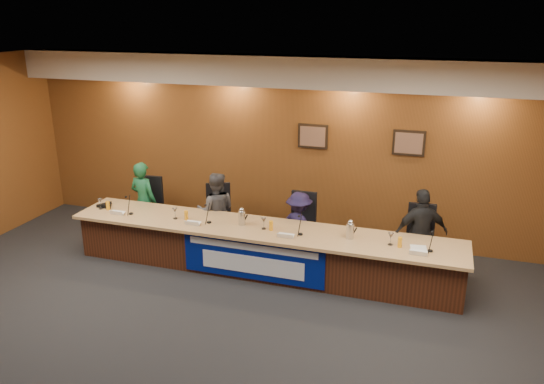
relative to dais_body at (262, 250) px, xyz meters
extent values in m
plane|color=black|center=(0.00, -2.40, -0.35)|extent=(10.00, 10.00, 0.00)
cube|color=silver|center=(0.00, -2.40, 2.85)|extent=(10.00, 8.00, 0.04)
cube|color=brown|center=(0.00, 1.60, 1.25)|extent=(10.00, 0.04, 3.20)
cube|color=beige|center=(0.00, 1.35, 2.60)|extent=(10.00, 0.50, 0.50)
cube|color=#3E1D0F|center=(0.00, 0.00, 0.00)|extent=(6.00, 0.80, 0.70)
cube|color=tan|center=(0.00, -0.05, 0.38)|extent=(6.10, 0.95, 0.05)
cube|color=navy|center=(0.00, -0.41, 0.03)|extent=(2.20, 0.02, 0.65)
cube|color=silver|center=(0.00, -0.43, 0.23)|extent=(2.00, 0.01, 0.10)
cube|color=silver|center=(0.00, -0.43, -0.05)|extent=(1.60, 0.01, 0.28)
cube|color=black|center=(0.40, 1.57, 1.50)|extent=(0.52, 0.04, 0.42)
cube|color=black|center=(2.00, 1.57, 1.50)|extent=(0.52, 0.04, 0.42)
imported|color=#16542F|center=(-2.39, 0.57, 0.36)|extent=(0.56, 0.41, 1.42)
imported|color=#444449|center=(-1.01, 0.57, 0.33)|extent=(0.79, 0.70, 1.35)
imported|color=#1B153A|center=(0.44, 0.57, 0.23)|extent=(0.86, 0.69, 1.16)
imported|color=black|center=(2.34, 0.57, 0.35)|extent=(0.89, 0.65, 1.41)
cube|color=black|center=(-2.39, 0.67, 0.13)|extent=(0.51, 0.51, 0.08)
cube|color=black|center=(-1.01, 0.67, 0.13)|extent=(0.63, 0.63, 0.08)
cube|color=black|center=(0.44, 0.67, 0.13)|extent=(0.49, 0.49, 0.08)
cube|color=black|center=(2.34, 0.67, 0.13)|extent=(0.51, 0.51, 0.08)
cube|color=white|center=(-2.39, -0.27, 0.45)|extent=(0.24, 0.08, 0.10)
cylinder|color=black|center=(-2.19, -0.16, 0.41)|extent=(0.07, 0.07, 0.02)
cylinder|color=#FCA216|center=(-2.66, -0.10, 0.47)|extent=(0.06, 0.06, 0.15)
cylinder|color=silver|center=(-2.80, -0.10, 0.49)|extent=(0.08, 0.08, 0.18)
cube|color=white|center=(-1.03, -0.30, 0.45)|extent=(0.24, 0.08, 0.10)
cylinder|color=black|center=(-0.83, -0.11, 0.41)|extent=(0.07, 0.07, 0.02)
cylinder|color=#FCA216|center=(-1.22, -0.11, 0.47)|extent=(0.06, 0.06, 0.15)
cylinder|color=silver|center=(-1.41, -0.12, 0.49)|extent=(0.08, 0.08, 0.18)
cube|color=white|center=(0.47, -0.33, 0.45)|extent=(0.24, 0.08, 0.10)
cylinder|color=black|center=(0.65, -0.13, 0.41)|extent=(0.07, 0.07, 0.02)
cylinder|color=#FCA216|center=(0.19, -0.10, 0.47)|extent=(0.06, 0.06, 0.15)
cylinder|color=silver|center=(0.07, -0.08, 0.49)|extent=(0.08, 0.08, 0.18)
cube|color=white|center=(2.35, -0.33, 0.45)|extent=(0.24, 0.08, 0.10)
cylinder|color=black|center=(2.50, -0.14, 0.41)|extent=(0.07, 0.07, 0.02)
cylinder|color=#FCA216|center=(2.08, -0.13, 0.47)|extent=(0.06, 0.06, 0.15)
cylinder|color=silver|center=(1.95, -0.09, 0.49)|extent=(0.08, 0.08, 0.18)
cylinder|color=silver|center=(-0.31, -0.02, 0.51)|extent=(0.11, 0.11, 0.22)
cylinder|color=silver|center=(1.37, -0.03, 0.51)|extent=(0.12, 0.12, 0.23)
cylinder|color=black|center=(-2.78, 0.01, 0.43)|extent=(0.32, 0.32, 0.05)
cube|color=white|center=(2.35, -0.13, 0.40)|extent=(0.26, 0.33, 0.01)
camera|label=1|loc=(2.46, -7.10, 3.51)|focal=35.00mm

